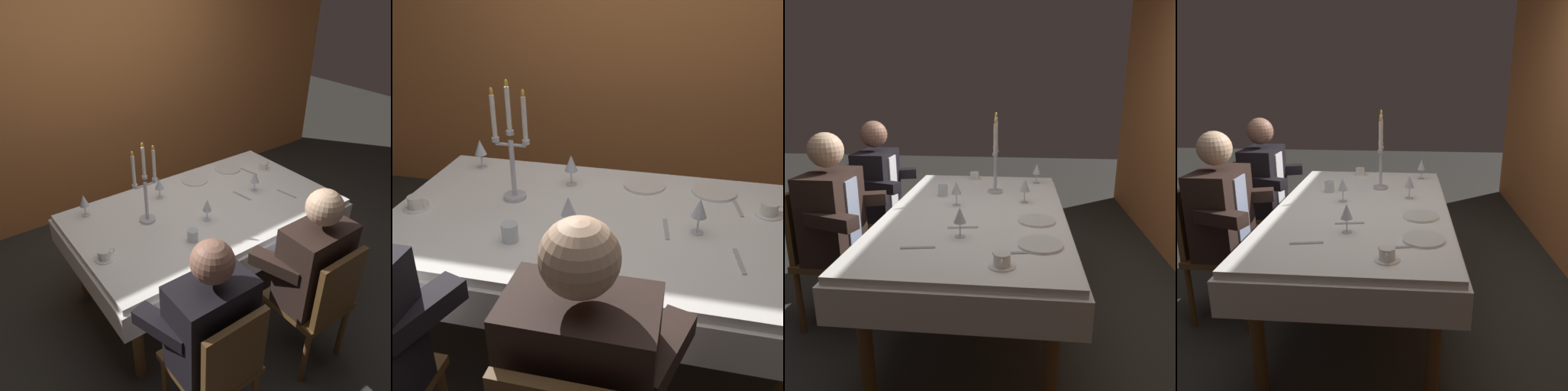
% 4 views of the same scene
% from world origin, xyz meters
% --- Properties ---
extents(ground_plane, '(12.00, 12.00, 0.00)m').
position_xyz_m(ground_plane, '(0.00, 0.00, 0.00)').
color(ground_plane, '#2E2C28').
extents(dining_table, '(1.94, 1.14, 0.74)m').
position_xyz_m(dining_table, '(0.00, 0.00, 0.62)').
color(dining_table, white).
rests_on(dining_table, ground_plane).
extents(candelabra, '(0.19, 0.11, 0.58)m').
position_xyz_m(candelabra, '(-0.43, 0.10, 0.98)').
color(candelabra, silver).
rests_on(candelabra, dining_table).
extents(dinner_plate_0, '(0.22, 0.22, 0.01)m').
position_xyz_m(dinner_plate_0, '(0.53, 0.38, 0.75)').
color(dinner_plate_0, white).
rests_on(dinner_plate_0, dining_table).
extents(dinner_plate_1, '(0.22, 0.22, 0.01)m').
position_xyz_m(dinner_plate_1, '(0.18, 0.38, 0.75)').
color(dinner_plate_1, white).
rests_on(dinner_plate_1, dining_table).
extents(wine_glass_0, '(0.07, 0.07, 0.16)m').
position_xyz_m(wine_glass_0, '(0.45, -0.03, 0.85)').
color(wine_glass_0, silver).
rests_on(wine_glass_0, dining_table).
extents(wine_glass_1, '(0.07, 0.07, 0.16)m').
position_xyz_m(wine_glass_1, '(-0.09, -0.14, 0.86)').
color(wine_glass_1, silver).
rests_on(wine_glass_1, dining_table).
extents(wine_glass_2, '(0.07, 0.07, 0.16)m').
position_xyz_m(wine_glass_2, '(-0.20, 0.31, 0.85)').
color(wine_glass_2, silver).
rests_on(wine_glass_2, dining_table).
extents(wine_glass_3, '(0.07, 0.07, 0.16)m').
position_xyz_m(wine_glass_3, '(-0.75, 0.41, 0.85)').
color(wine_glass_3, silver).
rests_on(wine_glass_3, dining_table).
extents(water_tumbler_0, '(0.07, 0.07, 0.08)m').
position_xyz_m(water_tumbler_0, '(-0.31, -0.27, 0.78)').
color(water_tumbler_0, silver).
rests_on(water_tumbler_0, dining_table).
extents(coffee_cup_0, '(0.13, 0.12, 0.06)m').
position_xyz_m(coffee_cup_0, '(0.77, 0.20, 0.77)').
color(coffee_cup_0, white).
rests_on(coffee_cup_0, dining_table).
extents(coffee_cup_1, '(0.13, 0.12, 0.06)m').
position_xyz_m(coffee_cup_1, '(-0.84, -0.11, 0.77)').
color(coffee_cup_1, white).
rests_on(coffee_cup_1, dining_table).
extents(fork_0, '(0.05, 0.17, 0.01)m').
position_xyz_m(fork_0, '(0.64, 0.24, 0.74)').
color(fork_0, '#B7B7BC').
rests_on(fork_0, dining_table).
extents(fork_1, '(0.04, 0.17, 0.01)m').
position_xyz_m(fork_1, '(0.32, -0.04, 0.74)').
color(fork_1, '#B7B7BC').
rests_on(fork_1, dining_table).
extents(fork_2, '(0.05, 0.17, 0.01)m').
position_xyz_m(fork_2, '(0.62, -0.21, 0.74)').
color(fork_2, '#B7B7BC').
rests_on(fork_2, dining_table).
extents(seated_diner_0, '(0.63, 0.48, 1.24)m').
position_xyz_m(seated_diner_0, '(-0.63, -0.89, 0.74)').
color(seated_diner_0, brown).
rests_on(seated_diner_0, ground_plane).
extents(seated_diner_1, '(0.63, 0.48, 1.24)m').
position_xyz_m(seated_diner_1, '(0.15, -0.89, 0.74)').
color(seated_diner_1, brown).
rests_on(seated_diner_1, ground_plane).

